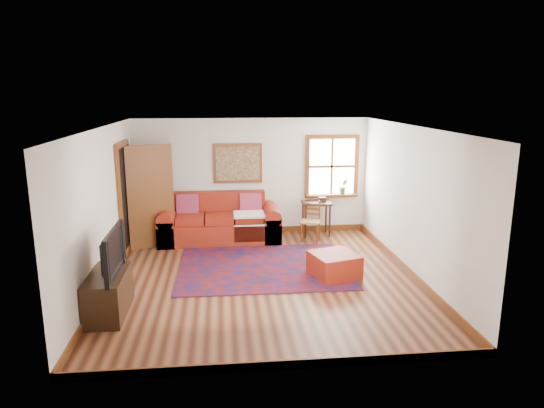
{
  "coord_description": "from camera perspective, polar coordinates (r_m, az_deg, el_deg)",
  "views": [
    {
      "loc": [
        -0.63,
        -7.56,
        3.03
      ],
      "look_at": [
        0.22,
        0.6,
        1.13
      ],
      "focal_mm": 32.0,
      "sensor_mm": 36.0,
      "label": 1
    }
  ],
  "objects": [
    {
      "name": "red_ottoman",
      "position": [
        8.24,
        7.32,
        -7.16
      ],
      "size": [
        0.88,
        0.88,
        0.4
      ],
      "primitive_type": "cube",
      "rotation": [
        0.0,
        0.0,
        0.29
      ],
      "color": "maroon",
      "rests_on": "ground"
    },
    {
      "name": "ground",
      "position": [
        8.17,
        -1.09,
        -8.76
      ],
      "size": [
        5.5,
        5.5,
        0.0
      ],
      "primitive_type": "plane",
      "color": "#3E1C10",
      "rests_on": "ground"
    },
    {
      "name": "doorway",
      "position": [
        9.67,
        -15.18,
        0.87
      ],
      "size": [
        0.89,
        1.08,
        2.14
      ],
      "color": "black",
      "rests_on": "ground"
    },
    {
      "name": "room_envelope",
      "position": [
        7.72,
        -1.16,
        2.73
      ],
      "size": [
        5.04,
        5.54,
        2.52
      ],
      "color": "silver",
      "rests_on": "ground"
    },
    {
      "name": "side_table",
      "position": [
        10.42,
        5.24,
        -0.42
      ],
      "size": [
        0.62,
        0.46,
        0.74
      ],
      "color": "black",
      "rests_on": "ground"
    },
    {
      "name": "red_leather_sofa",
      "position": [
        10.19,
        -6.13,
        -2.46
      ],
      "size": [
        2.48,
        1.03,
        0.97
      ],
      "color": "maroon",
      "rests_on": "ground"
    },
    {
      "name": "media_cabinet",
      "position": [
        7.21,
        -18.67,
        -10.0
      ],
      "size": [
        0.49,
        1.08,
        0.59
      ],
      "primitive_type": "cube",
      "color": "black",
      "rests_on": "ground"
    },
    {
      "name": "ladder_back_chair",
      "position": [
        10.12,
        4.59,
        -1.82
      ],
      "size": [
        0.49,
        0.48,
        0.83
      ],
      "color": "tan",
      "rests_on": "ground"
    },
    {
      "name": "framed_artwork",
      "position": [
        10.38,
        -4.06,
        4.8
      ],
      "size": [
        1.05,
        0.07,
        0.85
      ],
      "color": "brown",
      "rests_on": "ground"
    },
    {
      "name": "candle_hurricane",
      "position": [
        7.41,
        -17.88,
        -6.14
      ],
      "size": [
        0.12,
        0.12,
        0.18
      ],
      "color": "silver",
      "rests_on": "media_cabinet"
    },
    {
      "name": "window",
      "position": [
        10.68,
        7.21,
        3.67
      ],
      "size": [
        1.18,
        0.2,
        1.38
      ],
      "color": "white",
      "rests_on": "ground"
    },
    {
      "name": "television",
      "position": [
        6.96,
        -18.94,
        -5.42
      ],
      "size": [
        0.15,
        1.11,
        0.64
      ],
      "primitive_type": "imported",
      "rotation": [
        0.0,
        0.0,
        1.57
      ],
      "color": "black",
      "rests_on": "media_cabinet"
    },
    {
      "name": "persian_rug",
      "position": [
        8.65,
        -1.01,
        -7.4
      ],
      "size": [
        2.99,
        2.41,
        0.02
      ],
      "primitive_type": "cube",
      "rotation": [
        0.0,
        0.0,
        -0.01
      ],
      "color": "#630E0E",
      "rests_on": "ground"
    }
  ]
}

